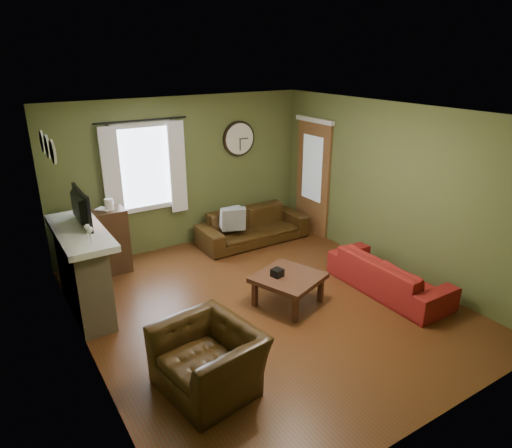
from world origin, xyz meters
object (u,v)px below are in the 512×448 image
bookshelf (99,244)px  sofa_red (389,274)px  armchair (209,359)px  sofa_brown (253,226)px  coffee_table (288,290)px

bookshelf → sofa_red: bearing=-39.5°
armchair → bookshelf: bearing=175.6°
bookshelf → sofa_brown: 2.70m
sofa_red → coffee_table: 1.52m
armchair → coffee_table: size_ratio=1.26×
sofa_brown → armchair: 3.90m
sofa_brown → coffee_table: sofa_brown is taller
coffee_table → armchair: bearing=-151.4°
bookshelf → sofa_brown: (2.69, -0.14, -0.22)m
bookshelf → armchair: bearing=-85.4°
armchair → sofa_red: bearing=88.8°
armchair → coffee_table: (1.67, 0.91, -0.11)m
bookshelf → armchair: size_ratio=1.00×
sofa_red → coffee_table: bearing=71.4°
bookshelf → sofa_red: size_ratio=0.55×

